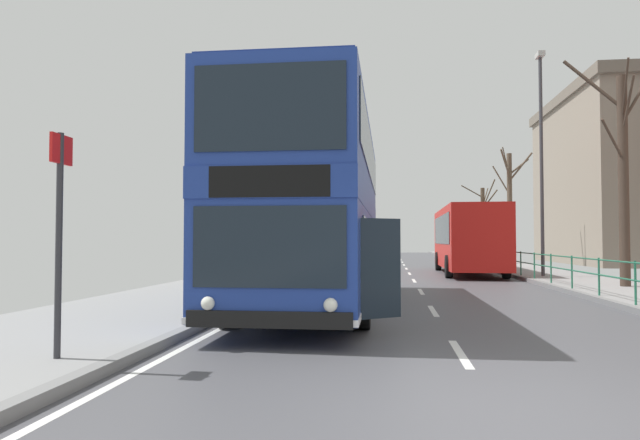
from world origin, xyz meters
name	(u,v)px	position (x,y,z in m)	size (l,w,h in m)	color
ground	(417,402)	(-0.72, 0.00, 0.04)	(15.80, 140.00, 0.20)	#4C4C51
double_decker_bus_main	(318,210)	(-2.67, 8.06, 2.30)	(3.24, 11.50, 4.39)	navy
background_bus_far_lane	(468,238)	(2.72, 21.90, 1.68)	(2.71, 10.06, 3.06)	red
pedestrian_railing_far_kerb	(561,264)	(4.45, 13.35, 0.81)	(0.05, 28.64, 0.98)	#236B4C
bus_stop_sign_near	(59,219)	(-4.97, 0.98, 1.82)	(0.08, 0.44, 2.75)	#2D2D33
street_lamp_far_side	(541,148)	(5.21, 18.40, 5.33)	(0.28, 0.60, 9.12)	#38383D
bare_tree_far_00	(510,202)	(6.60, 31.22, 3.97)	(2.43, 1.96, 7.19)	brown
bare_tree_far_01	(623,170)	(6.34, 13.28, 3.79)	(2.77, 2.74, 7.36)	#423328
bare_tree_far_02	(483,221)	(5.80, 36.57, 3.00)	(2.66, 2.10, 5.77)	#4C3D2D
background_building_00	(634,177)	(15.78, 35.70, 5.90)	(10.02, 15.75, 11.74)	gray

